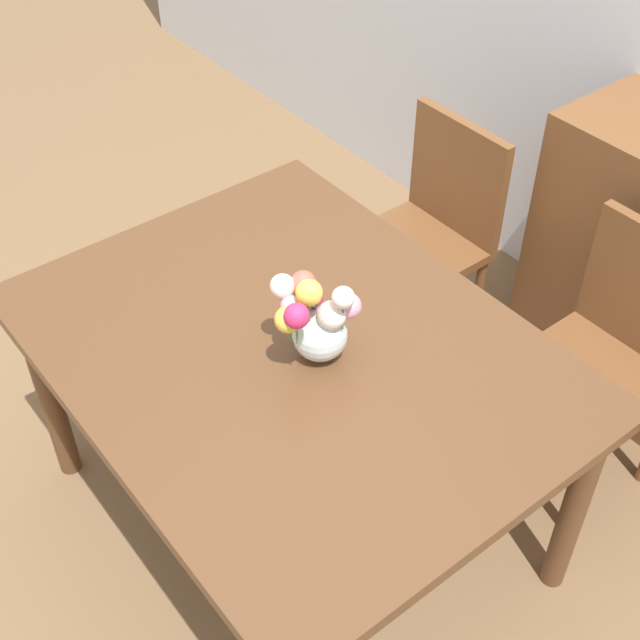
{
  "coord_description": "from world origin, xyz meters",
  "views": [
    {
      "loc": [
        1.31,
        -0.94,
        2.33
      ],
      "look_at": [
        0.07,
        0.04,
        0.89
      ],
      "focal_mm": 48.53,
      "sensor_mm": 36.0,
      "label": 1
    }
  ],
  "objects_px": {
    "chair_right": "(613,350)",
    "flower_vase": "(316,319)",
    "chair_left": "(430,227)",
    "dining_table": "(293,371)"
  },
  "relations": [
    {
      "from": "dining_table",
      "to": "flower_vase",
      "type": "distance_m",
      "value": 0.23
    },
    {
      "from": "chair_left",
      "to": "chair_right",
      "type": "height_order",
      "value": "same"
    },
    {
      "from": "dining_table",
      "to": "flower_vase",
      "type": "height_order",
      "value": "flower_vase"
    },
    {
      "from": "chair_right",
      "to": "flower_vase",
      "type": "distance_m",
      "value": 1.0
    },
    {
      "from": "chair_left",
      "to": "chair_right",
      "type": "xyz_separation_m",
      "value": [
        0.79,
        0.0,
        0.0
      ]
    },
    {
      "from": "chair_right",
      "to": "flower_vase",
      "type": "bearing_deg",
      "value": 69.24
    },
    {
      "from": "chair_right",
      "to": "dining_table",
      "type": "bearing_deg",
      "value": 66.2
    },
    {
      "from": "dining_table",
      "to": "chair_left",
      "type": "bearing_deg",
      "value": 113.8
    },
    {
      "from": "flower_vase",
      "to": "chair_left",
      "type": "bearing_deg",
      "value": 117.91
    },
    {
      "from": "chair_left",
      "to": "dining_table",
      "type": "bearing_deg",
      "value": 113.8
    }
  ]
}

